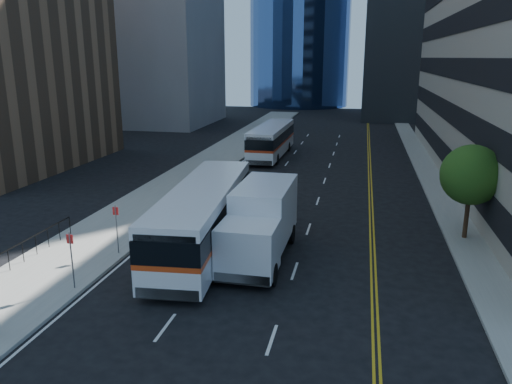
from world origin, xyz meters
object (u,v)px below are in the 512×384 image
street_tree (471,175)px  bus_front (204,215)px  box_truck (261,222)px  bus_rear (272,140)px

street_tree → bus_front: (-13.47, -4.19, -1.82)m
bus_front → box_truck: 3.17m
bus_front → bus_rear: size_ratio=1.09×
street_tree → box_truck: street_tree is taller
box_truck → street_tree: bearing=25.6°
bus_front → bus_rear: (-1.06, 25.38, -0.13)m
street_tree → bus_front: size_ratio=0.39×
street_tree → bus_rear: size_ratio=0.42×
bus_front → box_truck: box_truck is taller
street_tree → bus_front: street_tree is taller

